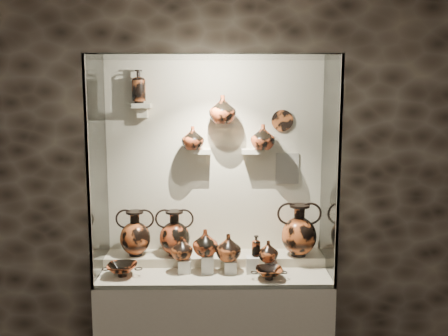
# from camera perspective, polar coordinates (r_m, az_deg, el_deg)

# --- Properties ---
(wall_back) EXTENTS (5.00, 0.02, 3.20)m
(wall_back) POSITION_cam_1_polar(r_m,az_deg,el_deg) (3.94, -1.09, 0.61)
(wall_back) COLOR black
(wall_back) RESTS_ON ground
(plinth) EXTENTS (1.70, 0.60, 0.80)m
(plinth) POSITION_cam_1_polar(r_m,az_deg,el_deg) (3.98, -1.08, -17.41)
(plinth) COLOR beige
(plinth) RESTS_ON floor
(front_tier) EXTENTS (1.68, 0.58, 0.03)m
(front_tier) POSITION_cam_1_polar(r_m,az_deg,el_deg) (3.82, -1.10, -11.81)
(front_tier) COLOR #C3B497
(front_tier) RESTS_ON plinth
(rear_tier) EXTENTS (1.70, 0.25, 0.10)m
(rear_tier) POSITION_cam_1_polar(r_m,az_deg,el_deg) (3.97, -1.08, -10.46)
(rear_tier) COLOR #C3B497
(rear_tier) RESTS_ON plinth
(back_panel) EXTENTS (1.70, 0.03, 1.60)m
(back_panel) POSITION_cam_1_polar(r_m,az_deg,el_deg) (3.93, -1.09, 0.60)
(back_panel) COLOR beige
(back_panel) RESTS_ON plinth
(glass_front) EXTENTS (1.70, 0.01, 1.60)m
(glass_front) POSITION_cam_1_polar(r_m,az_deg,el_deg) (3.33, -1.17, -0.86)
(glass_front) COLOR white
(glass_front) RESTS_ON plinth
(glass_left) EXTENTS (0.01, 0.60, 1.60)m
(glass_left) POSITION_cam_1_polar(r_m,az_deg,el_deg) (3.73, -14.25, -0.11)
(glass_left) COLOR white
(glass_left) RESTS_ON plinth
(glass_right) EXTENTS (0.01, 0.60, 1.60)m
(glass_right) POSITION_cam_1_polar(r_m,az_deg,el_deg) (3.71, 12.04, -0.07)
(glass_right) COLOR white
(glass_right) RESTS_ON plinth
(glass_top) EXTENTS (1.70, 0.60, 0.01)m
(glass_top) POSITION_cam_1_polar(r_m,az_deg,el_deg) (3.59, -1.17, 12.57)
(glass_top) COLOR white
(glass_top) RESTS_ON back_panel
(frame_post_left) EXTENTS (0.02, 0.02, 1.60)m
(frame_post_left) POSITION_cam_1_polar(r_m,az_deg,el_deg) (3.45, -15.27, -0.84)
(frame_post_left) COLOR gray
(frame_post_left) RESTS_ON plinth
(frame_post_right) EXTENTS (0.02, 0.02, 1.60)m
(frame_post_right) POSITION_cam_1_polar(r_m,az_deg,el_deg) (3.43, 12.99, -0.79)
(frame_post_right) COLOR gray
(frame_post_right) RESTS_ON plinth
(pedestal_a) EXTENTS (0.09, 0.09, 0.10)m
(pedestal_a) POSITION_cam_1_polar(r_m,az_deg,el_deg) (3.76, -4.52, -11.12)
(pedestal_a) COLOR beige
(pedestal_a) RESTS_ON front_tier
(pedestal_b) EXTENTS (0.09, 0.09, 0.13)m
(pedestal_b) POSITION_cam_1_polar(r_m,az_deg,el_deg) (3.75, -1.88, -10.93)
(pedestal_b) COLOR beige
(pedestal_b) RESTS_ON front_tier
(pedestal_c) EXTENTS (0.09, 0.09, 0.09)m
(pedestal_c) POSITION_cam_1_polar(r_m,az_deg,el_deg) (3.75, 0.76, -11.21)
(pedestal_c) COLOR beige
(pedestal_c) RESTS_ON front_tier
(pedestal_d) EXTENTS (0.09, 0.09, 0.12)m
(pedestal_d) POSITION_cam_1_polar(r_m,az_deg,el_deg) (3.76, 3.25, -10.97)
(pedestal_d) COLOR beige
(pedestal_d) RESTS_ON front_tier
(pedestal_e) EXTENTS (0.09, 0.09, 0.08)m
(pedestal_e) POSITION_cam_1_polar(r_m,az_deg,el_deg) (3.78, 5.41, -11.22)
(pedestal_e) COLOR beige
(pedestal_e) RESTS_ON front_tier
(bracket_ul) EXTENTS (0.14, 0.12, 0.04)m
(bracket_ul) POSITION_cam_1_polar(r_m,az_deg,el_deg) (3.87, -9.36, 7.04)
(bracket_ul) COLOR beige
(bracket_ul) RESTS_ON back_panel
(bracket_ca) EXTENTS (0.14, 0.12, 0.04)m
(bracket_ca) POSITION_cam_1_polar(r_m,az_deg,el_deg) (3.85, -2.60, 1.92)
(bracket_ca) COLOR beige
(bracket_ca) RESTS_ON back_panel
(bracket_cb) EXTENTS (0.10, 0.12, 0.04)m
(bracket_cb) POSITION_cam_1_polar(r_m,az_deg,el_deg) (3.83, 0.39, 4.90)
(bracket_cb) COLOR beige
(bracket_cb) RESTS_ON back_panel
(bracket_cc) EXTENTS (0.14, 0.12, 0.04)m
(bracket_cc) POSITION_cam_1_polar(r_m,az_deg,el_deg) (3.86, 3.06, 1.92)
(bracket_cc) COLOR beige
(bracket_cc) RESTS_ON back_panel
(amphora_left) EXTENTS (0.29, 0.29, 0.35)m
(amphora_left) POSITION_cam_1_polar(r_m,az_deg,el_deg) (3.93, -10.11, -7.33)
(amphora_left) COLOR #A5491F
(amphora_left) RESTS_ON rear_tier
(amphora_mid) EXTENTS (0.32, 0.32, 0.35)m
(amphora_mid) POSITION_cam_1_polar(r_m,az_deg,el_deg) (3.89, -5.67, -7.39)
(amphora_mid) COLOR #B0431F
(amphora_mid) RESTS_ON rear_tier
(amphora_right) EXTENTS (0.39, 0.39, 0.41)m
(amphora_right) POSITION_cam_1_polar(r_m,az_deg,el_deg) (3.90, 8.57, -7.02)
(amphora_right) COLOR #A5491F
(amphora_right) RESTS_ON rear_tier
(jug_a) EXTENTS (0.19, 0.19, 0.17)m
(jug_a) POSITION_cam_1_polar(r_m,az_deg,el_deg) (3.73, -4.85, -9.08)
(jug_a) COLOR #A5491F
(jug_a) RESTS_ON pedestal_a
(jug_b) EXTENTS (0.23, 0.23, 0.19)m
(jug_b) POSITION_cam_1_polar(r_m,az_deg,el_deg) (3.71, -2.16, -8.50)
(jug_b) COLOR #B0431F
(jug_b) RESTS_ON pedestal_b
(jug_c) EXTENTS (0.24, 0.24, 0.20)m
(jug_c) POSITION_cam_1_polar(r_m,az_deg,el_deg) (3.72, 0.50, -9.05)
(jug_c) COLOR #A5491F
(jug_c) RESTS_ON pedestal_c
(jug_e) EXTENTS (0.20, 0.20, 0.16)m
(jug_e) POSITION_cam_1_polar(r_m,az_deg,el_deg) (3.75, 5.06, -9.44)
(jug_e) COLOR #A5491F
(jug_e) RESTS_ON pedestal_e
(lekythos_small) EXTENTS (0.08, 0.08, 0.18)m
(lekythos_small) POSITION_cam_1_polar(r_m,az_deg,el_deg) (3.73, 3.69, -8.73)
(lekythos_small) COLOR #B0431F
(lekythos_small) RESTS_ON pedestal_d
(kylix_left) EXTENTS (0.32, 0.28, 0.11)m
(kylix_left) POSITION_cam_1_polar(r_m,az_deg,el_deg) (3.75, -11.56, -11.21)
(kylix_left) COLOR #B0431F
(kylix_left) RESTS_ON front_tier
(kylix_right) EXTENTS (0.31, 0.29, 0.10)m
(kylix_right) POSITION_cam_1_polar(r_m,az_deg,el_deg) (3.64, 5.16, -11.80)
(kylix_right) COLOR #A5491F
(kylix_right) RESTS_ON front_tier
(lekythos_tall) EXTENTS (0.13, 0.13, 0.28)m
(lekythos_tall) POSITION_cam_1_polar(r_m,az_deg,el_deg) (3.86, -9.72, 9.39)
(lekythos_tall) COLOR #A5491F
(lekythos_tall) RESTS_ON bracket_ul
(ovoid_vase_a) EXTENTS (0.22, 0.22, 0.18)m
(ovoid_vase_a) POSITION_cam_1_polar(r_m,az_deg,el_deg) (3.81, -3.59, 3.45)
(ovoid_vase_a) COLOR #B0431F
(ovoid_vase_a) RESTS_ON bracket_ca
(ovoid_vase_b) EXTENTS (0.22, 0.22, 0.21)m
(ovoid_vase_b) POSITION_cam_1_polar(r_m,az_deg,el_deg) (3.77, -0.17, 6.72)
(ovoid_vase_b) COLOR #B0431F
(ovoid_vase_b) RESTS_ON bracket_cb
(ovoid_vase_c) EXTENTS (0.24, 0.24, 0.19)m
(ovoid_vase_c) POSITION_cam_1_polar(r_m,az_deg,el_deg) (3.81, 4.46, 3.55)
(ovoid_vase_c) COLOR #B0431F
(ovoid_vase_c) RESTS_ON bracket_cc
(wall_plate) EXTENTS (0.17, 0.02, 0.17)m
(wall_plate) POSITION_cam_1_polar(r_m,az_deg,el_deg) (3.91, 6.67, 5.40)
(wall_plate) COLOR #B35323
(wall_plate) RESTS_ON back_panel
(info_placard) EXTENTS (0.18, 0.01, 0.24)m
(info_placard) POSITION_cam_1_polar(r_m,az_deg,el_deg) (3.96, 7.23, -0.05)
(info_placard) COLOR beige
(info_placard) RESTS_ON back_panel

